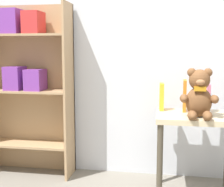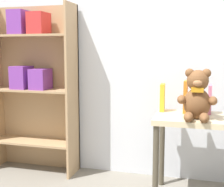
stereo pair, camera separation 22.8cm
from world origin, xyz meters
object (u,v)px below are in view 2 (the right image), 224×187
(display_table, at_px, (196,131))
(teddy_bear, at_px, (197,96))
(book_standing_pink, at_px, (210,99))
(book_standing_orange, at_px, (185,97))
(book_standing_yellow, at_px, (162,97))
(bookshelf_side, at_px, (34,78))

(display_table, distance_m, teddy_bear, 0.27)
(display_table, distance_m, book_standing_pink, 0.26)
(book_standing_pink, bearing_deg, teddy_bear, -110.01)
(book_standing_orange, distance_m, book_standing_pink, 0.17)
(book_standing_yellow, distance_m, book_standing_orange, 0.17)
(book_standing_yellow, bearing_deg, display_table, -30.55)
(display_table, height_order, teddy_bear, teddy_bear)
(teddy_bear, height_order, book_standing_pink, teddy_bear)
(teddy_bear, height_order, book_standing_yellow, teddy_bear)
(bookshelf_side, distance_m, book_standing_orange, 1.27)
(book_standing_pink, bearing_deg, book_standing_orange, -173.00)
(teddy_bear, height_order, book_standing_orange, teddy_bear)
(teddy_bear, relative_size, book_standing_orange, 1.42)
(teddy_bear, relative_size, book_standing_yellow, 1.64)
(bookshelf_side, bearing_deg, teddy_bear, -13.80)
(book_standing_yellow, bearing_deg, teddy_bear, -45.95)
(bookshelf_side, xyz_separation_m, book_standing_yellow, (1.10, -0.10, -0.11))
(bookshelf_side, bearing_deg, book_standing_pink, -4.20)
(teddy_bear, xyz_separation_m, book_standing_yellow, (-0.24, 0.23, -0.05))
(display_table, bearing_deg, bookshelf_side, 170.29)
(display_table, height_order, book_standing_pink, book_standing_pink)
(display_table, bearing_deg, book_standing_orange, 127.48)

